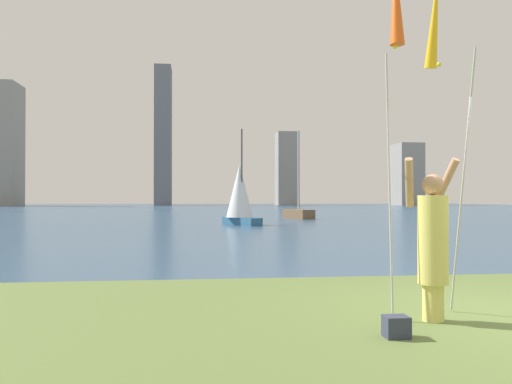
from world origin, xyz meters
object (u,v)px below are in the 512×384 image
object	(u,v)px
kite_flag_left	(396,11)
bag	(396,327)
sailboat_2	(240,194)
sailboat_1	(298,213)
person	(433,240)
kite_flag_right	(436,25)

from	to	relation	value
kite_flag_left	bag	distance (m)	3.37
sailboat_2	kite_flag_left	bearing A→B (deg)	-90.28
kite_flag_left	bag	xyz separation A→B (m)	(-0.23, -0.57, -3.32)
kite_flag_left	bag	world-z (taller)	kite_flag_left
sailboat_1	sailboat_2	world-z (taller)	sailboat_1
kite_flag_left	sailboat_1	distance (m)	29.24
bag	sailboat_1	size ratio (longest dim) A/B	0.04
person	sailboat_2	world-z (taller)	sailboat_2
person	sailboat_2	distance (m)	21.11
bag	kite_flag_right	bearing A→B (deg)	52.34
kite_flag_right	sailboat_1	xyz separation A→B (m)	(3.76, 27.84, -3.21)
kite_flag_left	bag	size ratio (longest dim) A/B	17.16
kite_flag_right	bag	world-z (taller)	kite_flag_right
kite_flag_right	sailboat_1	bearing A→B (deg)	82.31
person	sailboat_2	xyz separation A→B (m)	(-0.34, 21.09, 0.66)
person	sailboat_1	xyz separation A→B (m)	(4.20, 28.66, -0.52)
person	kite_flag_right	world-z (taller)	kite_flag_right
kite_flag_left	person	bearing A→B (deg)	6.40
bag	sailboat_1	bearing A→B (deg)	80.56
bag	sailboat_2	bearing A→B (deg)	89.12
kite_flag_left	sailboat_2	world-z (taller)	sailboat_2
kite_flag_left	bag	bearing A→B (deg)	-111.92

